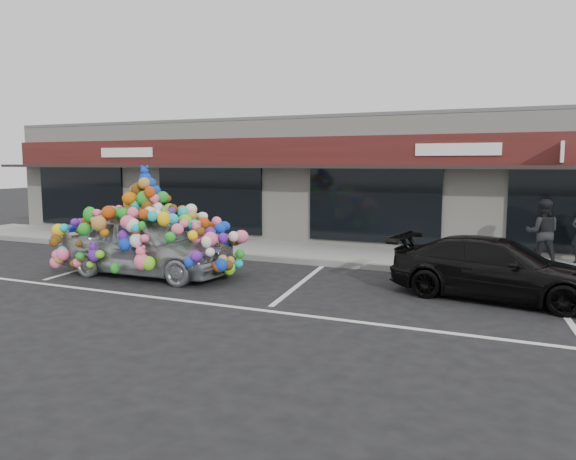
% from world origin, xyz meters
% --- Properties ---
extents(ground, '(90.00, 90.00, 0.00)m').
position_xyz_m(ground, '(0.00, 0.00, 0.00)').
color(ground, black).
rests_on(ground, ground).
extents(shop_building, '(24.00, 7.20, 4.31)m').
position_xyz_m(shop_building, '(0.00, 8.44, 2.16)').
color(shop_building, beige).
rests_on(shop_building, ground).
extents(sidewalk, '(26.00, 3.00, 0.15)m').
position_xyz_m(sidewalk, '(0.00, 4.00, 0.07)').
color(sidewalk, '#9A9994').
rests_on(sidewalk, ground).
extents(kerb, '(26.00, 0.18, 0.16)m').
position_xyz_m(kerb, '(0.00, 2.50, 0.07)').
color(kerb, slate).
rests_on(kerb, ground).
extents(parking_stripe_left, '(0.73, 4.37, 0.01)m').
position_xyz_m(parking_stripe_left, '(-3.20, 0.20, 0.00)').
color(parking_stripe_left, silver).
rests_on(parking_stripe_left, ground).
extents(parking_stripe_mid, '(0.73, 4.37, 0.01)m').
position_xyz_m(parking_stripe_mid, '(2.80, 0.20, 0.00)').
color(parking_stripe_mid, silver).
rests_on(parking_stripe_mid, ground).
extents(parking_stripe_right, '(0.73, 4.37, 0.01)m').
position_xyz_m(parking_stripe_right, '(8.20, 0.20, 0.00)').
color(parking_stripe_right, silver).
rests_on(parking_stripe_right, ground).
extents(lane_line, '(14.00, 0.12, 0.01)m').
position_xyz_m(lane_line, '(2.00, -2.30, 0.00)').
color(lane_line, silver).
rests_on(lane_line, ground).
extents(toy_car, '(3.20, 4.73, 2.75)m').
position_xyz_m(toy_car, '(-1.00, -0.51, 0.93)').
color(toy_car, gray).
rests_on(toy_car, ground).
extents(black_sedan, '(2.39, 4.51, 1.25)m').
position_xyz_m(black_sedan, '(7.03, 0.50, 0.62)').
color(black_sedan, black).
rests_on(black_sedan, ground).
extents(pedestrian_b, '(0.87, 0.71, 1.70)m').
position_xyz_m(pedestrian_b, '(7.84, 4.14, 1.00)').
color(pedestrian_b, black).
rests_on(pedestrian_b, sidewalk).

